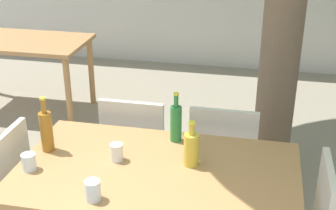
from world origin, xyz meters
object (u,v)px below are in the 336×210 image
at_px(patio_chair_2, 137,146).
at_px(patio_chair_3, 223,155).
at_px(green_bottle_0, 176,122).
at_px(drinking_glass_2, 117,152).
at_px(dining_table_back, 24,50).
at_px(drinking_glass_1, 29,162).
at_px(oil_cruet_1, 191,148).
at_px(drinking_glass_0, 93,190).
at_px(amber_bottle_2, 46,130).
at_px(dining_table_front, 157,182).

relative_size(patio_chair_2, patio_chair_3, 1.00).
distance_m(green_bottle_0, drinking_glass_2, 0.41).
xyz_separation_m(patio_chair_2, green_bottle_0, (0.35, -0.34, 0.39)).
height_order(green_bottle_0, drinking_glass_2, green_bottle_0).
bearing_deg(dining_table_back, drinking_glass_1, -61.40).
height_order(dining_table_back, drinking_glass_1, drinking_glass_1).
relative_size(patio_chair_2, drinking_glass_1, 9.60).
relative_size(dining_table_back, patio_chair_3, 1.45).
height_order(dining_table_back, drinking_glass_2, drinking_glass_2).
bearing_deg(dining_table_back, oil_cruet_1, -44.08).
bearing_deg(drinking_glass_1, patio_chair_2, 65.97).
distance_m(patio_chair_3, drinking_glass_0, 1.19).
xyz_separation_m(patio_chair_3, drinking_glass_0, (-0.55, -1.01, 0.32)).
height_order(patio_chair_2, drinking_glass_1, patio_chair_2).
bearing_deg(drinking_glass_2, amber_bottle_2, 176.37).
bearing_deg(green_bottle_0, patio_chair_3, 51.99).
distance_m(patio_chair_3, green_bottle_0, 0.58).
xyz_separation_m(patio_chair_3, drinking_glass_1, (-0.98, -0.82, 0.32)).
relative_size(green_bottle_0, amber_bottle_2, 0.93).
bearing_deg(patio_chair_3, dining_table_back, -32.55).
xyz_separation_m(dining_table_back, drinking_glass_2, (1.64, -2.03, 0.15)).
distance_m(dining_table_front, drinking_glass_2, 0.28).
bearing_deg(green_bottle_0, amber_bottle_2, -159.30).
distance_m(dining_table_front, patio_chair_3, 0.77).
bearing_deg(patio_chair_3, amber_bottle_2, 32.05).
bearing_deg(drinking_glass_0, patio_chair_2, 93.64).
distance_m(oil_cruet_1, drinking_glass_0, 0.59).
distance_m(dining_table_front, drinking_glass_1, 0.70).
bearing_deg(drinking_glass_2, oil_cruet_1, 5.48).
height_order(oil_cruet_1, drinking_glass_1, oil_cruet_1).
bearing_deg(drinking_glass_0, oil_cruet_1, 44.96).
xyz_separation_m(patio_chair_3, green_bottle_0, (-0.27, -0.34, 0.39)).
height_order(dining_table_front, oil_cruet_1, oil_cruet_1).
height_order(dining_table_front, amber_bottle_2, amber_bottle_2).
height_order(drinking_glass_1, drinking_glass_2, drinking_glass_2).
bearing_deg(patio_chair_2, patio_chair_3, -180.00).
xyz_separation_m(dining_table_front, green_bottle_0, (0.04, 0.34, 0.20)).
bearing_deg(oil_cruet_1, drinking_glass_2, -174.52).
height_order(dining_table_front, patio_chair_3, patio_chair_3).
bearing_deg(drinking_glass_2, green_bottle_0, 46.28).
bearing_deg(dining_table_front, amber_bottle_2, 173.34).
distance_m(drinking_glass_0, drinking_glass_1, 0.47).
relative_size(patio_chair_2, oil_cruet_1, 3.41).
bearing_deg(drinking_glass_0, dining_table_front, 53.28).
xyz_separation_m(amber_bottle_2, drinking_glass_2, (0.42, -0.03, -0.08)).
distance_m(dining_table_back, oil_cruet_1, 2.87).
bearing_deg(patio_chair_3, dining_table_front, 65.89).
height_order(patio_chair_2, drinking_glass_2, patio_chair_2).
xyz_separation_m(patio_chair_2, drinking_glass_2, (0.07, -0.63, 0.32)).
bearing_deg(dining_table_front, drinking_glass_1, -168.43).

